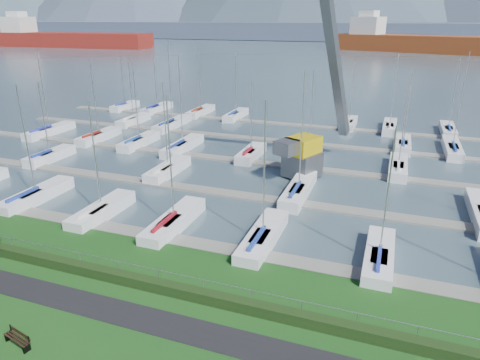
% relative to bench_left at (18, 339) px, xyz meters
% --- Properties ---
extents(path, '(160.00, 2.00, 0.04)m').
position_rel_bench_left_xyz_m(path, '(5.24, 3.98, -0.41)').
color(path, black).
rests_on(path, grass).
extents(water, '(800.00, 540.00, 0.20)m').
position_rel_bench_left_xyz_m(water, '(5.24, 266.98, -0.82)').
color(water, '#445863').
extents(hedge, '(80.00, 0.70, 0.70)m').
position_rel_bench_left_xyz_m(hedge, '(5.24, 6.58, -0.07)').
color(hedge, '#1C3212').
rests_on(hedge, grass).
extents(fence, '(80.00, 0.04, 0.04)m').
position_rel_bench_left_xyz_m(fence, '(5.24, 6.98, 0.78)').
color(fence, gray).
rests_on(fence, grass).
extents(foothill, '(900.00, 80.00, 12.00)m').
position_rel_bench_left_xyz_m(foothill, '(5.24, 336.98, 5.58)').
color(foothill, '#4A536C').
rests_on(foothill, water).
extents(docks, '(90.00, 41.60, 0.25)m').
position_rel_bench_left_xyz_m(docks, '(5.24, 32.98, -0.64)').
color(docks, slate).
rests_on(docks, water).
extents(bench_left, '(1.85, 0.81, 0.85)m').
position_rel_bench_left_xyz_m(bench_left, '(0.00, 0.00, 0.00)').
color(bench_left, black).
rests_on(bench_left, grass).
extents(crane, '(6.28, 13.47, 22.35)m').
position_rel_bench_left_xyz_m(crane, '(8.69, 31.32, 4.91)').
color(crane, '#595C61').
rests_on(crane, water).
extents(cargo_ship_west, '(97.42, 24.03, 21.50)m').
position_rel_bench_left_xyz_m(cargo_ship_west, '(-166.17, 194.19, 3.15)').
color(cargo_ship_west, maroon).
rests_on(cargo_ship_west, water).
extents(cargo_ship_mid, '(93.89, 45.15, 21.50)m').
position_rel_bench_left_xyz_m(cargo_ship_mid, '(25.57, 222.11, 3.19)').
color(cargo_ship_mid, brown).
rests_on(cargo_ship_mid, water).
extents(sailboat_fleet, '(75.76, 49.50, 12.97)m').
position_rel_bench_left_xyz_m(sailboat_fleet, '(4.06, 34.54, 4.89)').
color(sailboat_fleet, navy).
rests_on(sailboat_fleet, water).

